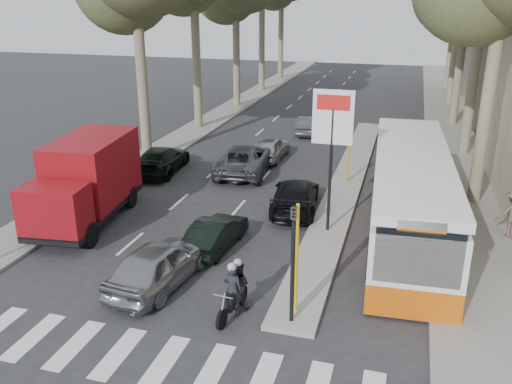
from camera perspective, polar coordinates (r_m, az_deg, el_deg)
ground at (r=17.85m, az=-5.59°, el=-9.55°), size 120.00×120.00×0.00m
sidewalk_right at (r=40.40m, az=19.59°, el=6.51°), size 3.20×70.00×0.12m
median_left at (r=45.42m, az=-2.13°, el=9.07°), size 2.40×64.00×0.12m
traffic_island at (r=26.94m, az=9.51°, el=0.97°), size 1.50×26.00×0.16m
billboard at (r=20.18m, az=7.98°, el=5.30°), size 1.50×12.10×5.60m
traffic_light_island at (r=14.57m, az=3.94°, el=-5.66°), size 0.16×0.41×3.60m
silver_hatchback at (r=17.62m, az=-10.23°, el=-7.48°), size 2.24×4.51×1.48m
dark_hatchback at (r=19.89m, az=-4.28°, el=-4.35°), size 1.52×3.62×1.16m
queue_car_a at (r=28.17m, az=-1.19°, el=3.52°), size 2.98×5.55×1.48m
queue_car_b at (r=23.26m, az=4.15°, el=-0.38°), size 2.40×4.78×1.33m
queue_car_c at (r=30.51m, az=1.51°, el=4.68°), size 1.65×3.92×1.32m
queue_car_d at (r=36.34m, az=5.50°, el=7.02°), size 1.45×3.64×1.18m
queue_car_e at (r=28.67m, az=-9.91°, el=3.39°), size 2.31×4.81×1.35m
red_truck at (r=22.80m, az=-17.38°, el=1.24°), size 3.10×6.53×3.36m
city_bus at (r=21.25m, az=15.88°, el=-0.16°), size 3.30×12.46×3.25m
motorcycle at (r=15.95m, az=-2.21°, el=-10.13°), size 0.78×2.01×1.71m
pedestrian_near at (r=19.89m, az=18.47°, el=-3.98°), size 1.07×1.17×1.83m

